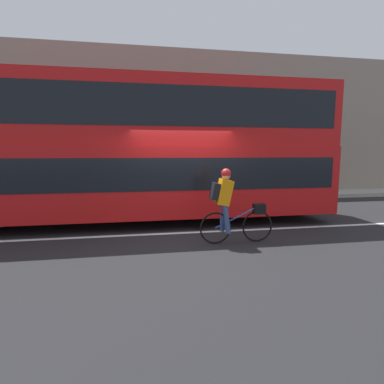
# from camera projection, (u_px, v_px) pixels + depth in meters

# --- Properties ---
(ground_plane) EXTENTS (80.00, 80.00, 0.00)m
(ground_plane) POSITION_uv_depth(u_px,v_px,m) (184.00, 232.00, 7.42)
(ground_plane) COLOR #232326
(road_center_line) EXTENTS (50.00, 0.14, 0.01)m
(road_center_line) POSITION_uv_depth(u_px,v_px,m) (184.00, 233.00, 7.37)
(road_center_line) COLOR silver
(road_center_line) RESTS_ON ground_plane
(sidewalk_curb) EXTENTS (60.00, 1.63, 0.16)m
(sidewalk_curb) POSITION_uv_depth(u_px,v_px,m) (166.00, 198.00, 12.53)
(sidewalk_curb) COLOR #A8A399
(sidewalk_curb) RESTS_ON ground_plane
(building_facade) EXTENTS (60.00, 0.30, 6.36)m
(building_facade) POSITION_uv_depth(u_px,v_px,m) (163.00, 124.00, 13.06)
(building_facade) COLOR gray
(building_facade) RESTS_ON ground_plane
(bus) EXTENTS (11.09, 2.55, 3.86)m
(bus) POSITION_uv_depth(u_px,v_px,m) (131.00, 146.00, 8.26)
(bus) COLOR black
(bus) RESTS_ON ground_plane
(cyclist_on_bike) EXTENTS (1.65, 0.32, 1.63)m
(cyclist_on_bike) POSITION_uv_depth(u_px,v_px,m) (229.00, 203.00, 6.44)
(cyclist_on_bike) COLOR black
(cyclist_on_bike) RESTS_ON ground_plane
(street_sign_post) EXTENTS (0.36, 0.09, 2.51)m
(street_sign_post) POSITION_uv_depth(u_px,v_px,m) (146.00, 162.00, 12.12)
(street_sign_post) COLOR #59595B
(street_sign_post) RESTS_ON sidewalk_curb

